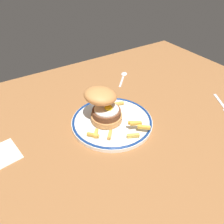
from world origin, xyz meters
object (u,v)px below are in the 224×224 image
(burger, at_px, (103,104))
(fork, at_px, (223,105))
(dinner_plate, at_px, (112,121))
(spoon, at_px, (124,75))

(burger, bearing_deg, fork, -20.93)
(dinner_plate, distance_m, spoon, 0.33)
(dinner_plate, height_order, burger, burger)
(fork, bearing_deg, dinner_plate, 160.97)
(dinner_plate, bearing_deg, spoon, 48.38)
(fork, distance_m, spoon, 0.42)
(dinner_plate, distance_m, fork, 0.41)
(burger, bearing_deg, spoon, 43.46)
(fork, xyz_separation_m, spoon, (-0.17, 0.38, 0.00))
(burger, bearing_deg, dinner_plate, -49.73)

